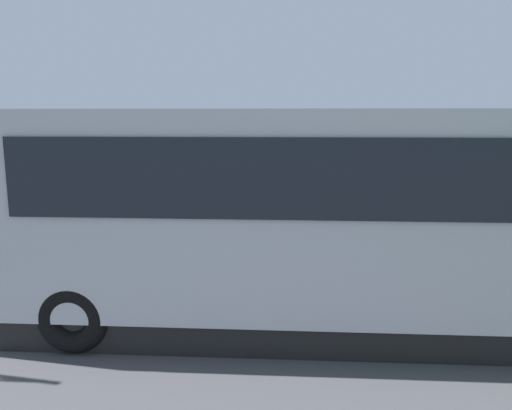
# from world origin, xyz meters

# --- Properties ---
(ground_plane) EXTENTS (80.00, 80.00, 0.00)m
(ground_plane) POSITION_xyz_m (0.00, 0.00, 0.00)
(ground_plane) COLOR #4C4C51
(tour_bus) EXTENTS (9.55, 2.62, 3.25)m
(tour_bus) POSITION_xyz_m (-0.73, 4.33, 1.64)
(tour_bus) COLOR #B7BABF
(tour_bus) RESTS_ON ground_plane
(spectator_far_left) EXTENTS (0.58, 0.34, 1.74)m
(spectator_far_left) POSITION_xyz_m (-1.87, 1.70, 1.04)
(spectator_far_left) COLOR black
(spectator_far_left) RESTS_ON ground_plane
(spectator_left) EXTENTS (0.57, 0.31, 1.71)m
(spectator_left) POSITION_xyz_m (-0.79, 1.61, 1.01)
(spectator_left) COLOR black
(spectator_left) RESTS_ON ground_plane
(spectator_centre) EXTENTS (0.57, 0.33, 1.81)m
(spectator_centre) POSITION_xyz_m (0.63, 1.77, 1.08)
(spectator_centre) COLOR #473823
(spectator_centre) RESTS_ON ground_plane
(parked_motorcycle_silver) EXTENTS (2.05, 0.58, 0.99)m
(parked_motorcycle_silver) POSITION_xyz_m (-1.56, 2.42, 0.48)
(parked_motorcycle_silver) COLOR black
(parked_motorcycle_silver) RESTS_ON ground_plane
(stunt_motorcycle) EXTENTS (1.94, 0.59, 1.83)m
(stunt_motorcycle) POSITION_xyz_m (3.08, -2.38, 1.04)
(stunt_motorcycle) COLOR black
(stunt_motorcycle) RESTS_ON ground_plane
(traffic_cone) EXTENTS (0.34, 0.34, 0.63)m
(traffic_cone) POSITION_xyz_m (0.63, -2.44, 0.30)
(traffic_cone) COLOR orange
(traffic_cone) RESTS_ON ground_plane
(bay_line_b) EXTENTS (0.26, 4.02, 0.01)m
(bay_line_b) POSITION_xyz_m (-3.75, -0.40, 0.00)
(bay_line_b) COLOR white
(bay_line_b) RESTS_ON ground_plane
(bay_line_c) EXTENTS (0.28, 4.47, 0.01)m
(bay_line_c) POSITION_xyz_m (-0.84, -0.40, 0.00)
(bay_line_c) COLOR white
(bay_line_c) RESTS_ON ground_plane
(bay_line_d) EXTENTS (0.25, 3.91, 0.01)m
(bay_line_d) POSITION_xyz_m (2.07, -0.40, 0.00)
(bay_line_d) COLOR white
(bay_line_d) RESTS_ON ground_plane
(bay_line_e) EXTENTS (0.29, 4.83, 0.01)m
(bay_line_e) POSITION_xyz_m (4.98, -0.40, 0.00)
(bay_line_e) COLOR white
(bay_line_e) RESTS_ON ground_plane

